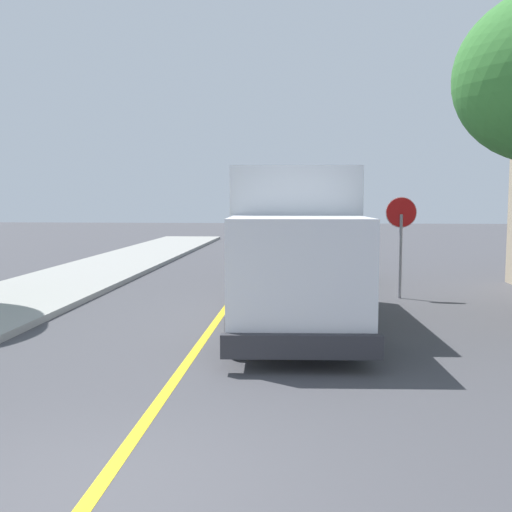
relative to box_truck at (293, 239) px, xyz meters
name	(u,v)px	position (x,y,z in m)	size (l,w,h in m)	color
ground_plane	(95,493)	(-1.61, -7.61, -1.77)	(120.00, 120.00, 0.00)	#424247
centre_line_yellow	(231,301)	(-1.61, 2.39, -1.76)	(0.16, 56.00, 0.01)	gold
box_truck	(293,239)	(0.00, 0.00, 0.00)	(2.77, 7.30, 3.20)	silver
parked_car_near	(321,255)	(0.79, 6.69, -0.97)	(1.87, 4.43, 1.67)	black
parked_car_mid	(304,241)	(0.27, 13.22, -0.97)	(1.96, 4.46, 1.67)	#2D4793
stop_sign	(401,228)	(2.76, 3.26, 0.09)	(0.80, 0.10, 2.65)	gray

